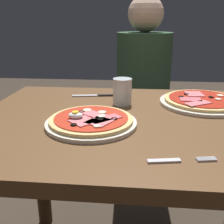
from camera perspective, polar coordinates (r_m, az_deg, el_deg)
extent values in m
cube|color=brown|center=(0.88, 6.05, -2.43)|extent=(1.09, 0.78, 0.04)
cylinder|color=#3C2715|center=(1.42, -15.05, -10.88)|extent=(0.07, 0.07, 0.70)
cylinder|color=silver|center=(0.81, -4.47, -2.37)|extent=(0.28, 0.28, 0.01)
cylinder|color=#DBB26B|center=(0.80, -4.49, -1.64)|extent=(0.25, 0.25, 0.01)
cylinder|color=#B72D19|center=(0.80, -4.50, -1.21)|extent=(0.22, 0.22, 0.00)
torus|color=black|center=(0.82, -7.15, -0.50)|extent=(0.02, 0.02, 0.00)
torus|color=black|center=(0.78, 0.46, -1.45)|extent=(0.02, 0.02, 0.00)
torus|color=black|center=(0.84, -6.52, 0.00)|extent=(0.02, 0.02, 0.00)
torus|color=black|center=(0.78, -2.53, -1.53)|extent=(0.02, 0.02, 0.00)
torus|color=black|center=(0.74, -8.19, -2.71)|extent=(0.02, 0.02, 0.00)
cube|color=#C65B66|center=(0.78, -1.41, -1.47)|extent=(0.10, 0.10, 0.00)
cube|color=#D16B70|center=(0.77, -6.23, -1.95)|extent=(0.09, 0.09, 0.00)
cube|color=#D16B70|center=(0.76, -2.76, -2.08)|extent=(0.09, 0.09, 0.00)
cube|color=#D16B70|center=(0.83, -4.18, -0.40)|extent=(0.10, 0.09, 0.00)
cylinder|color=beige|center=(0.86, -5.34, 0.39)|extent=(0.03, 0.03, 0.00)
cylinder|color=beige|center=(0.73, -3.26, -3.05)|extent=(0.02, 0.02, 0.00)
cylinder|color=beige|center=(0.80, -2.26, -0.92)|extent=(0.02, 0.02, 0.00)
cylinder|color=beige|center=(0.84, -2.15, -0.08)|extent=(0.03, 0.03, 0.00)
ellipsoid|color=white|center=(0.79, -7.83, -0.73)|extent=(0.04, 0.03, 0.02)
cylinder|color=yellow|center=(0.79, -7.86, -0.05)|extent=(0.02, 0.02, 0.00)
cylinder|color=silver|center=(1.06, 18.72, 1.90)|extent=(0.32, 0.32, 0.01)
cylinder|color=#DBB26B|center=(1.06, 18.78, 2.47)|extent=(0.28, 0.28, 0.01)
cylinder|color=#A82314|center=(1.06, 18.81, 2.81)|extent=(0.25, 0.25, 0.00)
torus|color=black|center=(1.08, 15.65, 3.71)|extent=(0.02, 0.02, 0.00)
torus|color=black|center=(1.04, 14.60, 3.17)|extent=(0.02, 0.02, 0.00)
torus|color=black|center=(1.07, 20.44, 3.01)|extent=(0.02, 0.02, 0.00)
cube|color=#D16B70|center=(0.98, 17.95, 1.80)|extent=(0.10, 0.08, 0.00)
cube|color=#C65B66|center=(1.02, 16.46, 2.63)|extent=(0.08, 0.05, 0.00)
cube|color=#D16B70|center=(1.10, 17.19, 3.73)|extent=(0.07, 0.08, 0.00)
cylinder|color=beige|center=(1.05, 21.78, 2.55)|extent=(0.02, 0.02, 0.00)
cylinder|color=beige|center=(1.11, 22.14, 3.29)|extent=(0.03, 0.03, 0.00)
cylinder|color=silver|center=(1.00, 2.23, 4.41)|extent=(0.07, 0.07, 0.10)
cylinder|color=silver|center=(1.00, 2.21, 2.96)|extent=(0.06, 0.06, 0.05)
cube|color=silver|center=(0.62, 11.05, -10.23)|extent=(0.08, 0.03, 0.00)
cube|color=silver|center=(0.64, 19.76, -9.81)|extent=(0.04, 0.01, 0.00)
cube|color=silver|center=(0.65, 19.60, -9.62)|extent=(0.04, 0.01, 0.00)
cube|color=silver|center=(0.65, 19.45, -9.43)|extent=(0.04, 0.01, 0.00)
cube|color=silver|center=(0.65, 19.29, -9.25)|extent=(0.04, 0.01, 0.00)
cube|color=silver|center=(1.12, -5.72, 3.54)|extent=(0.11, 0.04, 0.00)
cube|color=black|center=(1.12, -0.85, 3.63)|extent=(0.09, 0.03, 0.01)
cylinder|color=black|center=(1.78, 6.12, -8.24)|extent=(0.29, 0.29, 0.46)
cylinder|color=#2D4C33|center=(1.62, 6.73, 7.36)|extent=(0.32, 0.32, 0.52)
sphere|color=beige|center=(1.59, 7.25, 20.18)|extent=(0.20, 0.20, 0.20)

